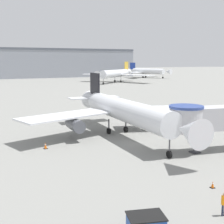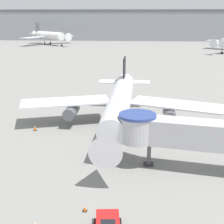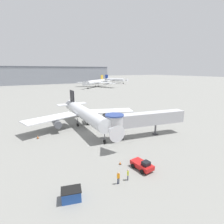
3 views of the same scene
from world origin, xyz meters
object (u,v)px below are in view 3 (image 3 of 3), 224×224
at_px(jet_bridge, 141,119).
at_px(traffic_cone_starboard_wing, 123,121).
at_px(ground_crew_marshaller, 128,174).
at_px(ground_crew_wing_walker, 118,177).
at_px(background_jet_gold_tail, 96,82).
at_px(background_jet_blue_tail, 115,80).
at_px(pushback_tug_red, 142,165).
at_px(service_container_blue, 71,194).
at_px(traffic_cone_port_wing, 38,137).
at_px(main_airplane, 85,114).
at_px(traffic_cone_near_nose, 120,163).

height_order(jet_bridge, traffic_cone_starboard_wing, jet_bridge).
distance_m(ground_crew_marshaller, ground_crew_wing_walker, 1.63).
bearing_deg(background_jet_gold_tail, background_jet_blue_tail, 90.07).
bearing_deg(background_jet_blue_tail, pushback_tug_red, -144.32).
bearing_deg(jet_bridge, service_container_blue, -138.60).
distance_m(traffic_cone_port_wing, ground_crew_marshaller, 24.67).
bearing_deg(pushback_tug_red, traffic_cone_starboard_wing, 57.12).
bearing_deg(traffic_cone_starboard_wing, traffic_cone_port_wing, -176.74).
bearing_deg(background_jet_blue_tail, main_airplane, -148.54).
xyz_separation_m(traffic_cone_starboard_wing, background_jet_blue_tail, (76.01, 134.08, 4.00)).
height_order(traffic_cone_port_wing, ground_crew_wing_walker, ground_crew_wing_walker).
bearing_deg(traffic_cone_near_nose, main_airplane, 84.77).
bearing_deg(pushback_tug_red, ground_crew_marshaller, -167.82).
distance_m(main_airplane, pushback_tug_red, 23.72).
bearing_deg(traffic_cone_near_nose, jet_bridge, 37.57).
bearing_deg(ground_crew_wing_walker, traffic_cone_port_wing, 117.06).
relative_size(main_airplane, ground_crew_marshaller, 19.09).
xyz_separation_m(jet_bridge, background_jet_gold_tail, (40.95, 114.81, 0.41)).
relative_size(service_container_blue, traffic_cone_port_wing, 3.33).
relative_size(pushback_tug_red, traffic_cone_starboard_wing, 6.14).
bearing_deg(background_jet_blue_tail, jet_bridge, -143.65).
relative_size(ground_crew_marshaller, background_jet_gold_tail, 0.05).
bearing_deg(main_airplane, background_jet_blue_tail, 57.96).
bearing_deg(main_airplane, ground_crew_wing_walker, -99.70).
distance_m(jet_bridge, ground_crew_marshaller, 17.59).
xyz_separation_m(traffic_cone_starboard_wing, background_jet_gold_tail, (37.68, 102.84, 4.32)).
bearing_deg(traffic_cone_port_wing, ground_crew_marshaller, -68.64).
distance_m(traffic_cone_starboard_wing, background_jet_blue_tail, 154.17).
xyz_separation_m(traffic_cone_port_wing, ground_crew_wing_walker, (7.36, -23.03, 0.64)).
distance_m(traffic_cone_near_nose, background_jet_gold_tail, 133.55).
relative_size(pushback_tug_red, background_jet_blue_tail, 0.12).
distance_m(ground_crew_wing_walker, background_jet_gold_tail, 138.53).
height_order(ground_crew_marshaller, ground_crew_wing_walker, ground_crew_wing_walker).
relative_size(main_airplane, service_container_blue, 11.44).
bearing_deg(service_container_blue, jet_bridge, 31.22).
distance_m(traffic_cone_port_wing, background_jet_blue_tail, 168.61).
bearing_deg(background_jet_blue_tail, service_container_blue, -147.30).
distance_m(main_airplane, background_jet_gold_tail, 113.97).
height_order(main_airplane, ground_crew_marshaller, main_airplane).
height_order(jet_bridge, background_jet_blue_tail, background_jet_blue_tail).
xyz_separation_m(jet_bridge, background_jet_blue_tail, (79.28, 146.05, 0.09)).
height_order(traffic_cone_port_wing, background_jet_blue_tail, background_jet_blue_tail).
xyz_separation_m(main_airplane, background_jet_blue_tail, (88.13, 133.75, 0.48)).
relative_size(traffic_cone_port_wing, background_jet_blue_tail, 0.03).
relative_size(service_container_blue, background_jet_blue_tail, 0.09).
bearing_deg(traffic_cone_port_wing, main_airplane, 8.01).
height_order(jet_bridge, background_jet_gold_tail, background_jet_gold_tail).
bearing_deg(ground_crew_marshaller, traffic_cone_port_wing, 51.15).
distance_m(service_container_blue, ground_crew_marshaller, 8.10).
bearing_deg(ground_crew_marshaller, traffic_cone_near_nose, 12.05).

